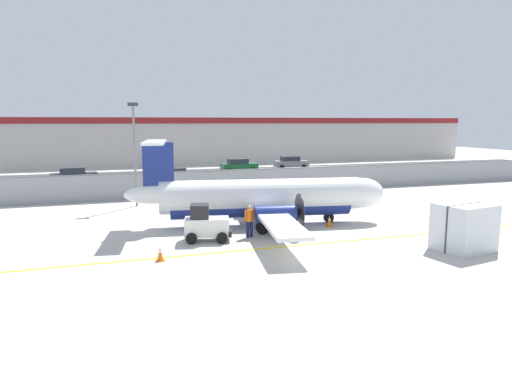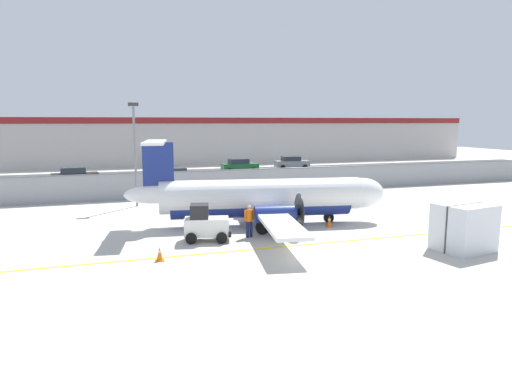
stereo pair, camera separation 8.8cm
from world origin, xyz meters
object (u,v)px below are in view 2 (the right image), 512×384
Objects in this scene: parked_car_1 at (175,176)px; apron_light_pole at (135,146)px; traffic_cone_near_left at (329,221)px; traffic_cone_far_left at (330,217)px; parked_car_2 at (240,166)px; parked_car_0 at (74,176)px; baggage_tug at (206,224)px; traffic_cone_near_right at (160,254)px; cargo_container at (464,227)px; parked_car_3 at (292,163)px; ground_crew_worker at (249,219)px; commuter_airplane at (266,198)px.

parked_car_1 is 10.93m from apron_light_pole.
traffic_cone_near_left is 20.50m from parked_car_1.
apron_light_pole is at bearing 135.22° from traffic_cone_near_left.
parked_car_1 is at bearing 107.14° from traffic_cone_near_left.
parked_car_1 is (-6.04, 19.58, 0.58)m from traffic_cone_near_left.
parked_car_2 is (1.93, 26.66, 0.58)m from traffic_cone_far_left.
parked_car_0 is at bearing 159.22° from parked_car_1.
baggage_tug is 11.76m from apron_light_pole.
traffic_cone_far_left is (8.01, 2.02, -0.54)m from baggage_tug.
traffic_cone_near_right is at bearing -155.95° from traffic_cone_far_left.
parked_car_0 is at bearing 110.82° from apron_light_pole.
traffic_cone_near_right is 33.80m from parked_car_2.
parked_car_3 is at bearing 70.52° from cargo_container.
baggage_tug is 0.35× the size of apron_light_pole.
cargo_container is at bearing -12.62° from baggage_tug.
traffic_cone_far_left is (5.70, 2.01, -0.64)m from ground_crew_worker.
apron_light_pole is (-10.73, 8.89, 3.99)m from traffic_cone_far_left.
traffic_cone_near_left is (-3.73, 6.30, -0.79)m from cargo_container.
apron_light_pole reaches higher than traffic_cone_near_right.
parked_car_0 is at bearing 100.80° from traffic_cone_near_right.
baggage_tug is 3.79m from traffic_cone_near_right.
ground_crew_worker is at bearing -170.28° from traffic_cone_near_left.
parked_car_1 is at bearing -136.12° from parked_car_2.
commuter_airplane reaches higher than traffic_cone_near_right.
commuter_airplane is 2.21× the size of apron_light_pole.
commuter_airplane is at bearing -40.38° from ground_crew_worker.
parked_car_2 and parked_car_3 have the same top height.
traffic_cone_far_left is at bearing 61.30° from traffic_cone_near_left.
parked_car_1 is 18.62m from parked_car_3.
ground_crew_worker and parked_car_3 have the same top height.
apron_light_pole reaches higher than parked_car_0.
parked_car_3 is at bearing 59.12° from traffic_cone_near_right.
traffic_cone_near_left is 31.00m from parked_car_3.
traffic_cone_near_left is at bearing 20.18° from baggage_tug.
parked_car_1 is 0.58× the size of apron_light_pole.
parked_car_1 is 1.00× the size of parked_car_2.
commuter_airplane reaches higher than traffic_cone_near_left.
cargo_container is at bearing -11.18° from traffic_cone_near_right.
apron_light_pole is at bearing -129.64° from parked_car_3.
baggage_tug reaches higher than parked_car_0.
baggage_tug is at bearing -108.95° from parked_car_2.
parked_car_0 reaches higher than traffic_cone_far_left.
parked_car_0 is at bearing 18.11° from ground_crew_worker.
apron_light_pole reaches higher than traffic_cone_near_left.
ground_crew_worker and parked_car_0 have the same top height.
parked_car_2 is (7.63, 28.66, -0.06)m from ground_crew_worker.
commuter_airplane reaches higher than traffic_cone_far_left.
apron_light_pole is at bearing 20.23° from ground_crew_worker.
parked_car_1 is at bearing 107.75° from commuter_airplane.
apron_light_pole is (-19.88, -19.39, 3.41)m from parked_car_3.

